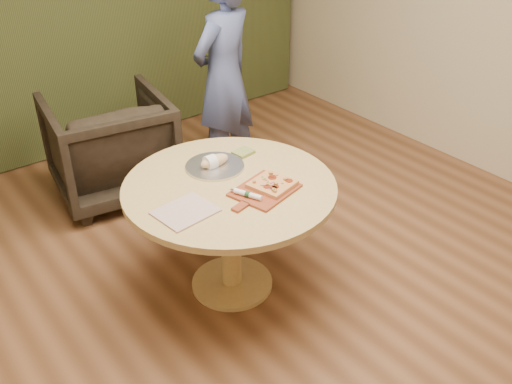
{
  "coord_description": "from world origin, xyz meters",
  "views": [
    {
      "loc": [
        -1.72,
        -1.88,
        2.42
      ],
      "look_at": [
        -0.07,
        0.25,
        0.78
      ],
      "focal_mm": 40.0,
      "sensor_mm": 36.0,
      "label": 1
    }
  ],
  "objects": [
    {
      "name": "green_packet",
      "position": [
        0.18,
        0.7,
        0.76
      ],
      "size": [
        0.13,
        0.12,
        0.02
      ],
      "primitive_type": "cube",
      "rotation": [
        0.0,
        0.0,
        0.16
      ],
      "color": "olive",
      "rests_on": "pedestal_table"
    },
    {
      "name": "pizza_paddle",
      "position": [
        -0.01,
        0.26,
        0.76
      ],
      "size": [
        0.47,
        0.36,
        0.01
      ],
      "rotation": [
        0.0,
        0.0,
        0.25
      ],
      "color": "brown",
      "rests_on": "pedestal_table"
    },
    {
      "name": "armchair",
      "position": [
        -0.18,
        1.96,
        0.45
      ],
      "size": [
        0.99,
        0.95,
        0.9
      ],
      "primitive_type": "imported",
      "rotation": [
        0.0,
        0.0,
        2.98
      ],
      "color": "black",
      "rests_on": "ground"
    },
    {
      "name": "room_shell",
      "position": [
        0.0,
        0.0,
        1.4
      ],
      "size": [
        5.04,
        6.04,
        2.84
      ],
      "color": "brown",
      "rests_on": "ground"
    },
    {
      "name": "cutlery_roll",
      "position": [
        -0.12,
        0.25,
        0.78
      ],
      "size": [
        0.1,
        0.19,
        0.03
      ],
      "rotation": [
        0.0,
        0.0,
        0.4
      ],
      "color": "white",
      "rests_on": "pizza_paddle"
    },
    {
      "name": "newspaper",
      "position": [
        -0.47,
        0.35,
        0.76
      ],
      "size": [
        0.33,
        0.28,
        0.01
      ],
      "primitive_type": "cube",
      "rotation": [
        0.0,
        0.0,
        0.11
      ],
      "color": "silver",
      "rests_on": "pedestal_table"
    },
    {
      "name": "person_standing",
      "position": [
        0.7,
        1.66,
        0.86
      ],
      "size": [
        0.72,
        0.58,
        1.72
      ],
      "primitive_type": "imported",
      "rotation": [
        0.0,
        0.0,
        3.44
      ],
      "color": "#475487",
      "rests_on": "ground"
    },
    {
      "name": "flatbread_pizza",
      "position": [
        0.06,
        0.26,
        0.78
      ],
      "size": [
        0.27,
        0.27,
        0.04
      ],
      "rotation": [
        0.0,
        0.0,
        0.25
      ],
      "color": "#DD9856",
      "rests_on": "pizza_paddle"
    },
    {
      "name": "serving_tray",
      "position": [
        -0.06,
        0.66,
        0.76
      ],
      "size": [
        0.36,
        0.36,
        0.02
      ],
      "color": "silver",
      "rests_on": "pedestal_table"
    },
    {
      "name": "pedestal_table",
      "position": [
        -0.11,
        0.44,
        0.61
      ],
      "size": [
        1.24,
        1.24,
        0.75
      ],
      "rotation": [
        0.0,
        0.0,
        0.05
      ],
      "color": "tan",
      "rests_on": "ground"
    },
    {
      "name": "bread_roll",
      "position": [
        -0.07,
        0.66,
        0.79
      ],
      "size": [
        0.19,
        0.09,
        0.09
      ],
      "color": "#DFBB88",
      "rests_on": "serving_tray"
    }
  ]
}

